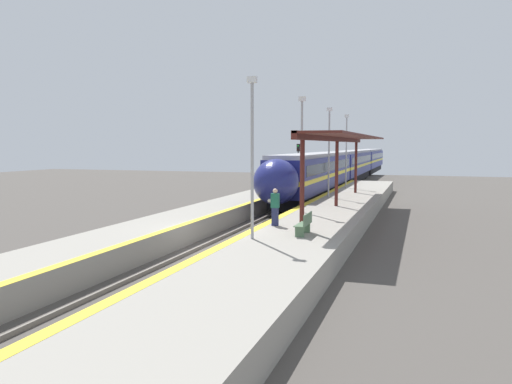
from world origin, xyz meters
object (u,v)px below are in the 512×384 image
train (349,164)px  person_waiting (275,206)px  lamppost_far (329,147)px  platform_bench (305,224)px  railway_signal (298,164)px  lamppost_near (252,148)px  lamppost_farthest (346,147)px  lamppost_mid (302,147)px

train → person_waiting: size_ratio=40.25×
lamppost_far → train: bearing=95.0°
platform_bench → railway_signal: 26.72m
lamppost_near → lamppost_farthest: same height
person_waiting → lamppost_farthest: lamppost_farthest is taller
platform_bench → lamppost_near: lamppost_near is taller
lamppost_mid → lamppost_farthest: size_ratio=1.00×
railway_signal → lamppost_farthest: size_ratio=0.76×
person_waiting → lamppost_mid: lamppost_mid is taller
train → lamppost_near: lamppost_near is taller
person_waiting → lamppost_far: bearing=89.8°
lamppost_near → person_waiting: bearing=90.9°
railway_signal → lamppost_far: 12.06m
platform_bench → lamppost_mid: 7.60m
lamppost_farthest → railway_signal: bearing=150.4°
train → lamppost_mid: lamppost_mid is taller
lamppost_mid → lamppost_farthest: 16.36m
railway_signal → lamppost_farthest: lamppost_farthest is taller
person_waiting → lamppost_farthest: (0.05, 21.22, 2.63)m
person_waiting → lamppost_far: lamppost_far is taller
lamppost_mid → lamppost_far: same height
lamppost_mid → railway_signal: bearing=104.2°
railway_signal → platform_bench: bearing=-75.7°
train → platform_bench: size_ratio=46.40×
person_waiting → railway_signal: railway_signal is taller
person_waiting → lamppost_farthest: size_ratio=0.27×
train → lamppost_mid: bearing=-86.2°
platform_bench → person_waiting: 2.64m
lamppost_near → lamppost_mid: (0.00, 8.18, 0.00)m
platform_bench → lamppost_far: 15.33m
train → lamppost_mid: 35.50m
platform_bench → person_waiting: size_ratio=0.87×
lamppost_mid → lamppost_far: bearing=90.0°
platform_bench → lamppost_far: (-1.75, 14.93, 3.03)m
lamppost_far → railway_signal: bearing=113.9°
lamppost_far → platform_bench: bearing=-83.3°
platform_bench → lamppost_farthest: lamppost_farthest is taller
lamppost_mid → train: bearing=93.8°
lamppost_near → lamppost_far: size_ratio=1.00×
train → lamppost_near: size_ratio=10.93×
train → railway_signal: bearing=-98.6°
platform_bench → lamppost_mid: lamppost_mid is taller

